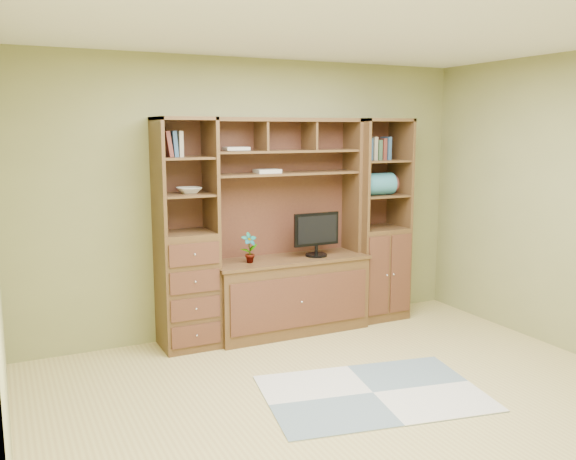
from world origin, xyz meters
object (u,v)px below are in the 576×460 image
right_tower (378,220)px  monitor (316,226)px  left_tower (186,235)px  center_hutch (290,227)px

right_tower → monitor: 0.76m
right_tower → left_tower: bearing=180.0°
center_hutch → monitor: bearing=-7.4°
left_tower → monitor: bearing=-3.4°
right_tower → monitor: bearing=-174.3°
right_tower → monitor: right_tower is taller
left_tower → monitor: (1.27, -0.07, -0.00)m
left_tower → monitor: size_ratio=3.52×
center_hutch → right_tower: bearing=2.2°
right_tower → center_hutch: bearing=-177.8°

